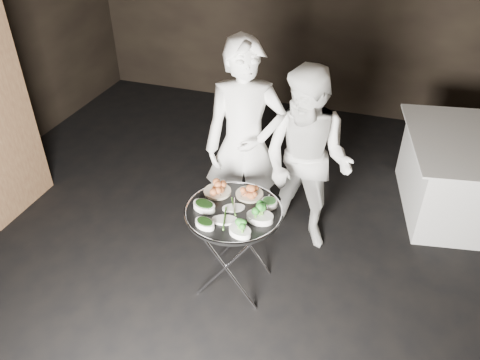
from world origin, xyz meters
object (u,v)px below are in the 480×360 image
(waiter_left, at_px, (245,146))
(serving_tray, at_px, (234,211))
(tray_stand, at_px, (234,245))
(waiter_right, at_px, (307,162))
(dining_table, at_px, (476,177))

(waiter_left, bearing_deg, serving_tray, -97.52)
(tray_stand, distance_m, serving_tray, 0.34)
(waiter_right, relative_size, dining_table, 1.20)
(serving_tray, relative_size, waiter_right, 0.44)
(waiter_left, xyz_separation_m, waiter_right, (0.53, 0.06, -0.10))
(serving_tray, relative_size, dining_table, 0.53)
(tray_stand, relative_size, dining_table, 0.54)
(tray_stand, height_order, dining_table, dining_table)
(serving_tray, bearing_deg, waiter_left, 101.20)
(tray_stand, xyz_separation_m, waiter_right, (0.39, 0.73, 0.41))
(dining_table, bearing_deg, tray_stand, -138.35)
(waiter_left, xyz_separation_m, dining_table, (2.02, 1.01, -0.53))
(serving_tray, distance_m, waiter_right, 0.84)
(serving_tray, bearing_deg, tray_stand, -90.00)
(waiter_left, relative_size, dining_table, 1.33)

